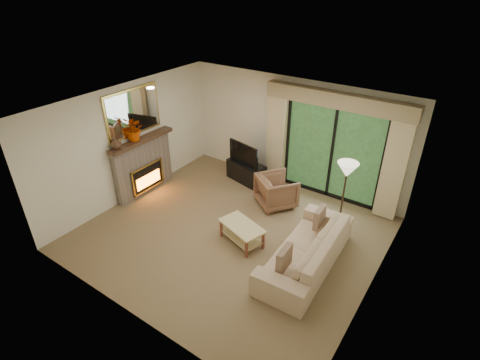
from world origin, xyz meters
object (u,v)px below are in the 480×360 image
Objects in this scene: sofa at (306,249)px; coffee_table at (242,234)px; armchair at (276,191)px; media_console at (246,172)px.

sofa reaches higher than coffee_table.
armchair reaches higher than coffee_table.
media_console is 1.10× the size of coffee_table.
sofa is at bearing 170.87° from armchair.
sofa is 2.67× the size of coffee_table.
armchair reaches higher than media_console.
coffee_table is at bearing -86.55° from sofa.
media_console is 0.41× the size of sofa.
armchair is at bearing 111.69° from coffee_table.
sofa is at bearing -24.32° from media_console.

